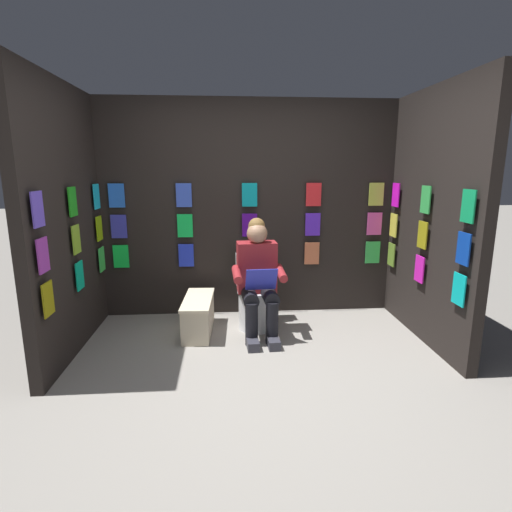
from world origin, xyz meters
The scene contains 7 objects.
ground_plane centered at (0.00, 0.00, 0.00)m, with size 30.00×30.00×0.00m, color gray.
display_wall_back centered at (0.00, -1.75, 1.21)m, with size 3.42×0.14×2.43m.
display_wall_left centered at (-1.71, -0.85, 1.21)m, with size 0.14×1.70×2.43m.
display_wall_right centered at (1.71, -0.85, 1.21)m, with size 0.14×1.70×2.43m.
toilet centered at (-0.04, -1.28, 0.33)m, with size 0.41×0.56×0.77m.
person_reading centered at (-0.05, -1.05, 0.60)m, with size 0.54×0.70×1.19m.
comic_longbox_near centered at (0.57, -1.13, 0.19)m, with size 0.32×0.76×0.37m.
Camera 1 is at (0.27, 2.83, 1.68)m, focal length 28.10 mm.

